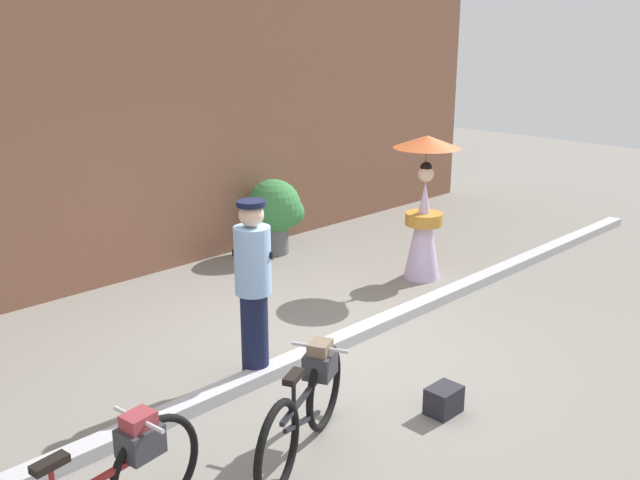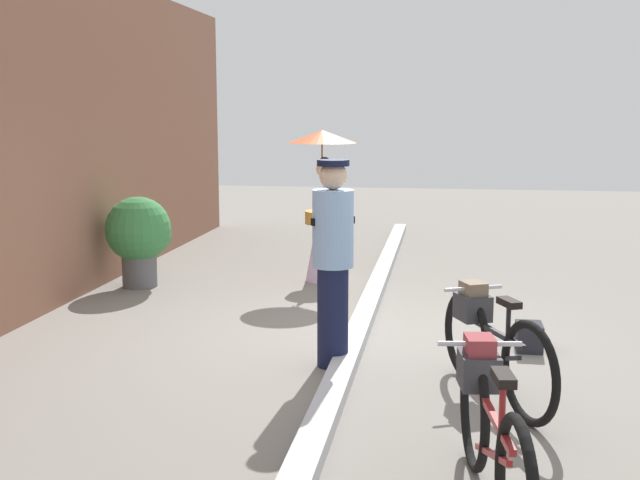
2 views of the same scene
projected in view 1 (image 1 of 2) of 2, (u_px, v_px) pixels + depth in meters
ground_plane at (322, 354)px, 7.27m from camera, size 30.00×30.00×0.00m
building_wall at (127, 134)px, 9.15m from camera, size 14.00×0.40×3.76m
sidewalk_curb at (322, 349)px, 7.26m from camera, size 14.00×0.20×0.12m
bicycle_far_side at (306, 404)px, 5.48m from camera, size 1.55×0.77×0.82m
person_officer at (253, 285)px, 6.56m from camera, size 0.34×0.34×1.73m
person_with_parasol at (424, 206)px, 9.22m from camera, size 0.87×0.87×1.89m
potted_plant_by_door at (276, 211)px, 10.32m from camera, size 0.81×0.79×1.11m
backpack_on_pavement at (444, 400)px, 6.13m from camera, size 0.30×0.23×0.24m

